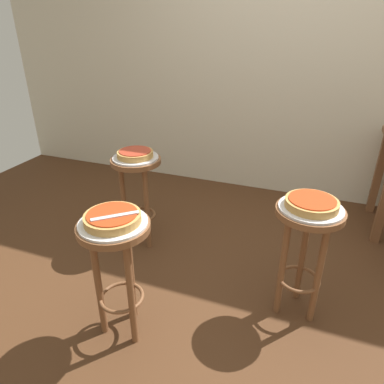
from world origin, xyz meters
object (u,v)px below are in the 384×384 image
(serving_plate_middle, at_px, (311,208))
(stool_leftside, at_px, (137,183))
(pizza_middle, at_px, (312,203))
(stool_middle, at_px, (305,239))
(pizza_foreground, at_px, (113,218))
(stool_foreground, at_px, (117,256))
(serving_plate_leftside, at_px, (136,158))
(pizza_leftside, at_px, (135,154))
(pizza_server_knife, at_px, (115,216))
(serving_plate_foreground, at_px, (113,223))

(serving_plate_middle, bearing_deg, stool_leftside, 164.72)
(serving_plate_middle, height_order, stool_leftside, serving_plate_middle)
(pizza_middle, bearing_deg, stool_leftside, 164.72)
(stool_middle, bearing_deg, pizza_foreground, -150.84)
(stool_foreground, distance_m, pizza_middle, 1.01)
(pizza_foreground, height_order, stool_leftside, pizza_foreground)
(pizza_foreground, distance_m, pizza_middle, 0.99)
(serving_plate_leftside, bearing_deg, serving_plate_middle, -15.28)
(serving_plate_middle, distance_m, serving_plate_leftside, 1.23)
(stool_foreground, distance_m, pizza_leftside, 0.89)
(stool_foreground, xyz_separation_m, pizza_server_knife, (0.03, -0.02, 0.25))
(serving_plate_middle, relative_size, serving_plate_leftside, 1.02)
(stool_middle, bearing_deg, pizza_middle, 90.00)
(serving_plate_foreground, height_order, stool_leftside, serving_plate_foreground)
(stool_leftside, distance_m, pizza_leftside, 0.22)
(pizza_leftside, bearing_deg, serving_plate_middle, -15.28)
(stool_middle, distance_m, pizza_leftside, 1.25)
(stool_middle, relative_size, pizza_server_knife, 3.06)
(pizza_leftside, bearing_deg, serving_plate_leftside, 90.00)
(pizza_leftside, bearing_deg, stool_leftside, 90.00)
(pizza_leftside, relative_size, pizza_server_knife, 1.13)
(pizza_middle, relative_size, serving_plate_leftside, 0.84)
(stool_leftside, height_order, serving_plate_leftside, serving_plate_leftside)
(pizza_middle, bearing_deg, pizza_server_knife, -148.94)
(pizza_foreground, xyz_separation_m, stool_middle, (0.86, 0.48, -0.22))
(pizza_foreground, xyz_separation_m, stool_leftside, (-0.33, 0.80, -0.22))
(serving_plate_foreground, relative_size, serving_plate_middle, 1.01)
(stool_foreground, distance_m, pizza_foreground, 0.22)
(stool_foreground, height_order, pizza_server_knife, pizza_server_knife)
(pizza_leftside, bearing_deg, pizza_server_knife, -66.68)
(pizza_server_knife, bearing_deg, stool_leftside, 72.15)
(serving_plate_middle, distance_m, pizza_leftside, 1.23)
(stool_middle, xyz_separation_m, pizza_leftside, (-1.19, 0.32, 0.22))
(serving_plate_foreground, bearing_deg, stool_foreground, 180.00)
(pizza_foreground, height_order, pizza_middle, same)
(serving_plate_foreground, bearing_deg, stool_middle, 29.16)
(stool_foreground, bearing_deg, serving_plate_foreground, 0.00)
(serving_plate_middle, bearing_deg, pizza_server_knife, -148.94)
(pizza_middle, bearing_deg, serving_plate_leftside, 164.72)
(serving_plate_foreground, relative_size, pizza_leftside, 1.32)
(pizza_foreground, relative_size, stool_middle, 0.40)
(serving_plate_foreground, distance_m, stool_middle, 1.00)
(pizza_middle, bearing_deg, pizza_foreground, -150.84)
(pizza_middle, distance_m, serving_plate_leftside, 1.23)
(pizza_leftside, bearing_deg, stool_foreground, -67.98)
(stool_middle, distance_m, pizza_middle, 0.22)
(stool_foreground, bearing_deg, serving_plate_leftside, 112.02)
(stool_foreground, bearing_deg, pizza_foreground, 0.00)
(stool_foreground, height_order, serving_plate_middle, serving_plate_middle)
(serving_plate_leftside, xyz_separation_m, pizza_leftside, (0.00, -0.00, 0.03))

